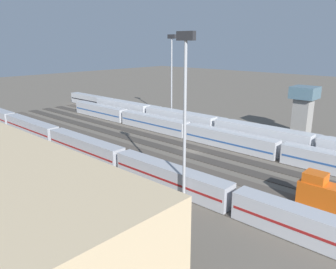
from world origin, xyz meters
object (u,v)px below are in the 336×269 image
at_px(train_on_track_0, 220,125).
at_px(control_tower, 303,107).
at_px(train_on_track_7, 114,157).
at_px(train_on_track_5, 334,197).
at_px(train_on_track_1, 216,128).
at_px(light_mast_0, 172,66).
at_px(train_on_track_2, 229,140).
at_px(light_mast_1, 185,97).

relative_size(train_on_track_0, control_tower, 11.04).
distance_m(train_on_track_7, train_on_track_5, 37.69).
xyz_separation_m(train_on_track_1, light_mast_0, (22.79, -8.77, 13.78)).
xyz_separation_m(train_on_track_7, train_on_track_2, (-9.66, -25.00, -0.05)).
bearing_deg(light_mast_0, train_on_track_5, 153.09).
relative_size(train_on_track_0, light_mast_1, 5.66).
xyz_separation_m(train_on_track_7, train_on_track_1, (-2.45, -30.00, 0.57)).
distance_m(train_on_track_0, control_tower, 21.47).
xyz_separation_m(train_on_track_2, train_on_track_5, (-26.67, 15.00, 0.15)).
height_order(train_on_track_1, light_mast_0, light_mast_0).
bearing_deg(train_on_track_0, train_on_track_7, 89.60).
xyz_separation_m(train_on_track_0, light_mast_0, (20.59, -3.77, 14.35)).
bearing_deg(light_mast_1, control_tower, -87.63).
relative_size(train_on_track_1, control_tower, 7.59).
relative_size(train_on_track_5, control_tower, 0.79).
bearing_deg(light_mast_1, train_on_track_0, -63.07).
height_order(train_on_track_2, light_mast_1, light_mast_1).
height_order(light_mast_1, control_tower, light_mast_1).
distance_m(train_on_track_7, control_tower, 50.44).
bearing_deg(train_on_track_2, train_on_track_5, 150.65).
bearing_deg(train_on_track_1, train_on_track_0, -66.23).
bearing_deg(light_mast_0, train_on_track_0, 169.62).
xyz_separation_m(train_on_track_2, control_tower, (-7.46, -22.14, 5.39)).
height_order(train_on_track_0, control_tower, control_tower).
distance_m(train_on_track_1, control_tower, 23.07).
bearing_deg(train_on_track_2, light_mast_1, 109.23).
distance_m(train_on_track_5, control_tower, 42.14).
bearing_deg(train_on_track_2, control_tower, -108.63).
bearing_deg(control_tower, train_on_track_0, 35.72).
distance_m(train_on_track_0, light_mast_0, 25.38).
xyz_separation_m(train_on_track_2, light_mast_1, (-9.51, 27.26, 13.88)).
relative_size(train_on_track_0, train_on_track_5, 13.90).
bearing_deg(control_tower, light_mast_0, 12.59).
xyz_separation_m(light_mast_1, control_tower, (2.04, -49.40, -8.49)).
xyz_separation_m(train_on_track_0, train_on_track_7, (0.24, 35.00, 0.00)).
bearing_deg(train_on_track_5, light_mast_1, 35.53).
distance_m(train_on_track_5, light_mast_1, 25.16).
height_order(train_on_track_2, train_on_track_1, train_on_track_1).
xyz_separation_m(train_on_track_7, train_on_track_5, (-36.34, -10.00, 0.10)).
xyz_separation_m(train_on_track_5, light_mast_0, (56.68, -28.77, 14.25)).
distance_m(train_on_track_0, train_on_track_5, 43.90).
distance_m(train_on_track_7, light_mast_1, 23.75).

